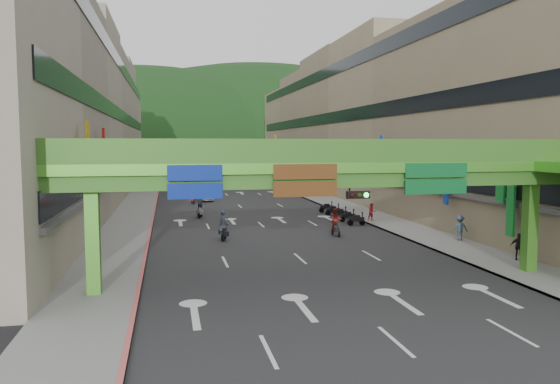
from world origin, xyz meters
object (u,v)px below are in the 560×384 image
(scooter_rider_near, at_px, (224,226))
(car_silver, at_px, (206,195))
(overpass_near, at_px, (353,179))
(scooter_rider_mid, at_px, (336,222))
(pedestrian_red, at_px, (372,214))
(car_yellow, at_px, (219,184))

(scooter_rider_near, bearing_deg, car_silver, 88.76)
(overpass_near, height_order, scooter_rider_mid, overpass_near)
(scooter_rider_mid, xyz_separation_m, pedestrian_red, (5.28, 6.33, -0.33))
(pedestrian_red, bearing_deg, scooter_rider_mid, -132.03)
(scooter_rider_near, relative_size, scooter_rider_mid, 1.02)
(car_silver, xyz_separation_m, pedestrian_red, (13.06, -20.77, 0.08))
(car_yellow, relative_size, pedestrian_red, 2.63)
(scooter_rider_near, bearing_deg, pedestrian_red, 25.25)
(scooter_rider_near, xyz_separation_m, car_silver, (0.59, 27.21, -0.33))
(scooter_rider_near, bearing_deg, car_yellow, 85.11)
(scooter_rider_near, xyz_separation_m, scooter_rider_mid, (8.37, 0.11, 0.08))
(car_silver, distance_m, car_yellow, 19.54)
(car_yellow, bearing_deg, pedestrian_red, -69.51)
(scooter_rider_near, relative_size, pedestrian_red, 1.41)
(overpass_near, height_order, car_yellow, overpass_near)
(car_silver, relative_size, car_yellow, 1.04)
(overpass_near, relative_size, scooter_rider_near, 13.13)
(car_silver, distance_m, pedestrian_red, 24.54)
(car_yellow, xyz_separation_m, pedestrian_red, (9.68, -40.02, 0.08))
(overpass_near, xyz_separation_m, car_yellow, (-0.82, 60.28, -4.53))
(scooter_rider_near, distance_m, car_silver, 27.22)
(pedestrian_red, bearing_deg, overpass_near, -115.82)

